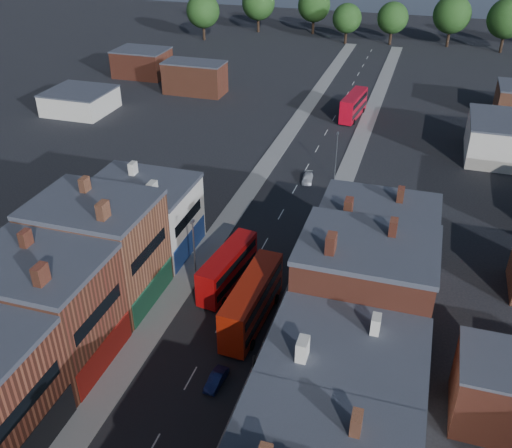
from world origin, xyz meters
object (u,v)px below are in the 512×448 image
Objects in this scene: bus_1 at (252,301)px; car_3 at (308,178)px; car_1 at (216,380)px; ped_3 at (254,363)px; bus_2 at (353,105)px; car_2 at (234,276)px; bus_0 at (228,267)px.

car_3 is (-1.83, 33.95, -2.23)m from bus_1.
car_1 is 3.86m from ped_3.
bus_1 is at bearing 14.19° from ped_3.
bus_2 reaches higher than ped_3.
ped_3 is at bearing -61.25° from car_2.
car_3 is 40.70m from ped_3.
bus_0 is 28.85m from car_3.
ped_3 reaches higher than car_2.
car_1 is 43.14m from car_3.
bus_2 is at bearing 87.64° from car_2.
ped_3 is at bearing -81.94° from bus_2.
bus_1 reaches higher than ped_3.
bus_2 is (4.88, 58.78, 0.14)m from bus_0.
bus_1 is 7.15m from ped_3.
car_2 is 2.21× the size of ped_3.
ped_3 reaches higher than car_1.
car_3 is (-2.18, -30.12, -2.03)m from bus_2.
car_3 is (-1.31, 43.12, 0.00)m from car_1.
car_1 is 0.86× the size of car_2.
ped_3 is at bearing -91.01° from car_3.
bus_1 is 64.07m from bus_2.
bus_0 is 2.85× the size of car_3.
bus_2 is at bearing 93.99° from car_1.
bus_2 is 70.66m from ped_3.
car_3 is at bearing 87.20° from car_2.
bus_1 reaches higher than car_2.
car_1 is at bearing -66.76° from bus_0.
bus_1 is (4.53, -5.28, 0.34)m from bus_0.
bus_1 is at bearing 91.42° from car_1.
bus_1 is at bearing -41.65° from bus_0.
bus_2 is 30.27m from car_3.
bus_2 is 57.82m from car_2.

